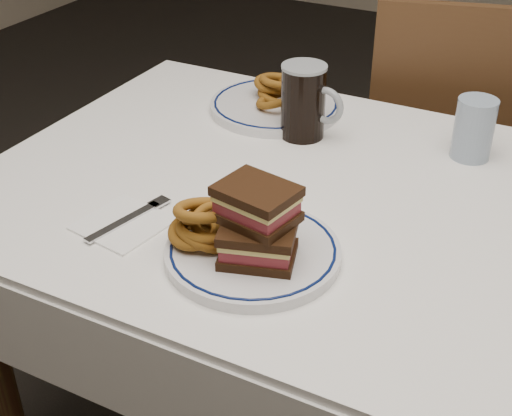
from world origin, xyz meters
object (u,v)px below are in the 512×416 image
at_px(chair_far, 451,156).
at_px(main_plate, 253,252).
at_px(beer_mug, 305,101).
at_px(reuben_sandwich, 257,223).
at_px(far_plate, 275,106).

xyz_separation_m(chair_far, main_plate, (-0.10, -0.93, 0.25)).
height_order(main_plate, beer_mug, beer_mug).
relative_size(reuben_sandwich, far_plate, 0.48).
xyz_separation_m(chair_far, reuben_sandwich, (-0.09, -0.94, 0.31)).
distance_m(chair_far, far_plate, 0.58).
height_order(beer_mug, far_plate, beer_mug).
xyz_separation_m(chair_far, beer_mug, (-0.20, -0.51, 0.31)).
relative_size(chair_far, far_plate, 3.36).
distance_m(main_plate, far_plate, 0.54).
xyz_separation_m(chair_far, far_plate, (-0.31, -0.43, 0.25)).
bearing_deg(beer_mug, main_plate, -76.09).
bearing_deg(far_plate, chair_far, 54.42).
bearing_deg(reuben_sandwich, chair_far, 84.79).
bearing_deg(beer_mug, chair_far, 68.48).
bearing_deg(reuben_sandwich, beer_mug, 105.30).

